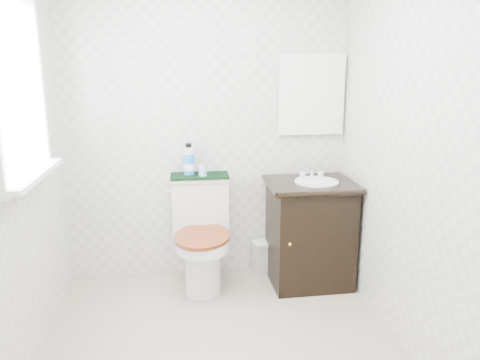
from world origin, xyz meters
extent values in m
plane|color=#AAA389|center=(0.00, 0.00, 0.00)|extent=(2.40, 2.40, 0.00)
plane|color=silver|center=(0.00, 1.20, 1.20)|extent=(2.40, 0.00, 2.40)
plane|color=silver|center=(0.00, -1.20, 1.20)|extent=(2.40, 0.00, 2.40)
plane|color=silver|center=(-1.10, 0.00, 1.20)|extent=(0.00, 2.40, 2.40)
plane|color=silver|center=(1.10, 0.00, 1.20)|extent=(0.00, 2.40, 2.40)
cube|color=white|center=(-1.07, 0.25, 1.55)|extent=(0.02, 0.70, 0.90)
cube|color=silver|center=(0.82, 1.18, 1.45)|extent=(0.50, 0.02, 0.60)
cylinder|color=white|center=(-0.07, 0.82, 0.21)|extent=(0.27, 0.27, 0.41)
cube|color=white|center=(-0.07, 1.07, 0.21)|extent=(0.27, 0.28, 0.41)
cube|color=white|center=(-0.07, 1.09, 0.61)|extent=(0.43, 0.18, 0.39)
cube|color=white|center=(-0.07, 1.09, 0.82)|extent=(0.46, 0.20, 0.03)
cylinder|color=white|center=(-0.07, 0.78, 0.41)|extent=(0.39, 0.39, 0.08)
cylinder|color=maroon|center=(-0.07, 0.78, 0.47)|extent=(0.47, 0.47, 0.03)
cube|color=black|center=(0.77, 0.90, 0.39)|extent=(0.61, 0.52, 0.78)
cube|color=black|center=(0.77, 0.90, 0.80)|extent=(0.65, 0.56, 0.04)
cylinder|color=white|center=(0.80, 0.87, 0.83)|extent=(0.33, 0.33, 0.01)
ellipsoid|color=white|center=(0.80, 0.87, 0.77)|extent=(0.28, 0.28, 0.14)
cylinder|color=silver|center=(0.80, 1.01, 0.87)|extent=(0.02, 0.02, 0.10)
cube|color=silver|center=(0.45, 1.10, 0.12)|extent=(0.20, 0.17, 0.25)
cube|color=silver|center=(0.45, 1.10, 0.26)|extent=(0.22, 0.20, 0.03)
cube|color=black|center=(-0.07, 1.09, 0.85)|extent=(0.45, 0.22, 0.02)
cylinder|color=#187FD3|center=(-0.15, 1.11, 0.94)|extent=(0.08, 0.08, 0.16)
cylinder|color=silver|center=(-0.15, 1.11, 1.04)|extent=(0.08, 0.08, 0.05)
cylinder|color=black|center=(-0.15, 1.11, 1.08)|extent=(0.05, 0.05, 0.03)
cone|color=#8AAAE1|center=(-0.05, 1.05, 0.90)|extent=(0.07, 0.07, 0.08)
ellipsoid|color=#1B7B82|center=(0.72, 0.99, 0.83)|extent=(0.06, 0.04, 0.02)
camera|label=1|loc=(-0.19, -2.43, 1.69)|focal=35.00mm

